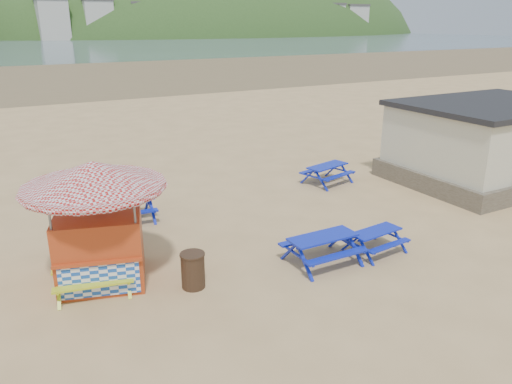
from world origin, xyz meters
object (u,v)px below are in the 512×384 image
picnic_table_yellow (94,276)px  amenity_block (490,141)px  picnic_table_blue_b (327,174)px  ice_cream_kiosk (97,207)px  litter_bin (193,270)px  picnic_table_blue_a (125,210)px

picnic_table_yellow → amenity_block: (16.05, 1.45, 1.19)m
picnic_table_blue_b → ice_cream_kiosk: 10.41m
litter_bin → picnic_table_blue_a: bearing=93.6°
picnic_table_blue_b → amenity_block: 6.75m
ice_cream_kiosk → amenity_block: (15.72, 1.00, -0.37)m
picnic_table_blue_a → ice_cream_kiosk: size_ratio=0.46×
picnic_table_blue_b → ice_cream_kiosk: size_ratio=0.49×
picnic_table_blue_b → litter_bin: 9.34m
picnic_table_blue_a → ice_cream_kiosk: 4.17m
picnic_table_blue_b → litter_bin: bearing=-160.4°
picnic_table_yellow → picnic_table_blue_a: bearing=76.8°
picnic_table_yellow → litter_bin: bearing=-14.2°
picnic_table_blue_b → ice_cream_kiosk: ice_cream_kiosk is taller
amenity_block → picnic_table_yellow: bearing=-174.9°
amenity_block → ice_cream_kiosk: bearing=-176.4°
picnic_table_blue_b → picnic_table_yellow: bearing=-171.3°
picnic_table_blue_b → amenity_block: bearing=-37.1°
picnic_table_yellow → ice_cream_kiosk: ice_cream_kiosk is taller
picnic_table_blue_b → amenity_block: (6.09, -2.64, 1.19)m
picnic_table_blue_b → picnic_table_yellow: 10.76m
picnic_table_yellow → amenity_block: bearing=16.4°
picnic_table_blue_a → litter_bin: bearing=-81.8°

